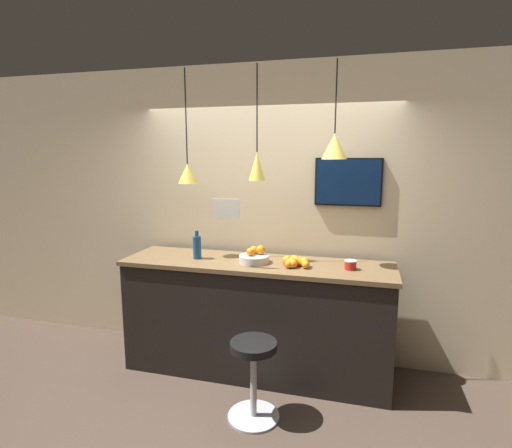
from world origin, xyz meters
TOP-DOWN VIEW (x-y plane):
  - ground_plane at (0.00, 0.00)m, footprint 14.00×14.00m
  - back_wall at (0.00, 1.13)m, footprint 8.00×0.06m
  - service_counter at (0.00, 0.69)m, footprint 2.47×0.66m
  - bar_stool at (0.16, 0.02)m, footprint 0.41×0.41m
  - fruit_bowl at (-0.01, 0.67)m, footprint 0.27×0.27m
  - orange_pile at (0.37, 0.64)m, footprint 0.25×0.22m
  - juice_bottle at (-0.56, 0.66)m, footprint 0.08×0.08m
  - spread_jar at (0.84, 0.66)m, footprint 0.10×0.10m
  - pendant_lamp_left at (-0.67, 0.73)m, footprint 0.18×0.18m
  - pendant_lamp_middle at (0.00, 0.73)m, footprint 0.15×0.15m
  - pendant_lamp_right at (0.67, 0.73)m, footprint 0.21×0.21m
  - mounted_tv at (0.78, 1.08)m, footprint 0.61×0.04m
  - hanging_menu_board at (-0.20, 0.44)m, footprint 0.24×0.01m

SIDE VIEW (x-z plane):
  - ground_plane at x=0.00m, z-range 0.00..0.00m
  - bar_stool at x=0.16m, z-range 0.11..0.74m
  - service_counter at x=0.00m, z-range 0.00..1.07m
  - spread_jar at x=0.84m, z-range 1.07..1.15m
  - orange_pile at x=0.37m, z-range 1.07..1.16m
  - fruit_bowl at x=-0.01m, z-range 1.05..1.20m
  - juice_bottle at x=-0.56m, z-range 1.05..1.32m
  - back_wall at x=0.00m, z-range 0.00..2.90m
  - hanging_menu_board at x=-0.20m, z-range 1.50..1.67m
  - mounted_tv at x=0.78m, z-range 1.57..2.01m
  - pendant_lamp_left at x=-0.67m, z-range 1.36..2.39m
  - pendant_lamp_middle at x=0.00m, z-range 1.45..2.44m
  - pendant_lamp_right at x=0.67m, z-range 1.70..2.51m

